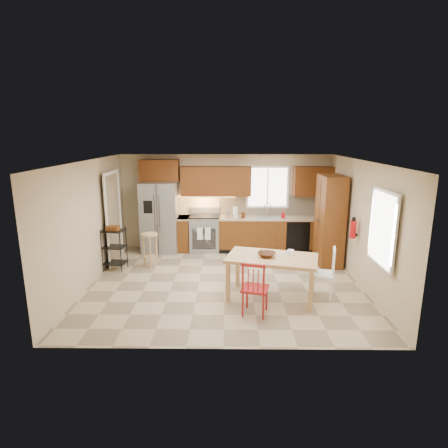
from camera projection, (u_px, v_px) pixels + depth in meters
name	position (u px, v px, depth m)	size (l,w,h in m)	color
floor	(225.00, 282.00, 7.80)	(5.50, 5.50, 0.00)	tan
ceiling	(225.00, 161.00, 7.22)	(5.50, 5.00, 0.02)	silver
wall_back	(226.00, 202.00, 9.94)	(5.50, 0.02, 2.50)	#CCB793
wall_front	(223.00, 267.00, 5.08)	(5.50, 0.02, 2.50)	#CCB793
wall_left	(89.00, 223.00, 7.54)	(0.02, 5.00, 2.50)	#CCB793
wall_right	(362.00, 224.00, 7.48)	(0.02, 5.00, 2.50)	#CCB793
refrigerator	(160.00, 217.00, 9.67)	(0.92, 0.75, 1.82)	gray
range_stove	(205.00, 234.00, 9.82)	(0.76, 0.63, 0.92)	gray
base_cabinet_narrow	(184.00, 234.00, 9.85)	(0.30, 0.60, 0.90)	#613511
base_cabinet_run	(275.00, 234.00, 9.82)	(2.92, 0.60, 0.90)	#613511
dishwasher	(298.00, 237.00, 9.53)	(0.60, 0.02, 0.78)	black
backsplash	(274.00, 205.00, 9.93)	(2.92, 0.03, 0.55)	beige
upper_over_fridge	(160.00, 170.00, 9.59)	(1.00, 0.35, 0.55)	#5A2A0F
upper_left_block	(216.00, 181.00, 9.64)	(1.80, 0.35, 0.75)	#5A2A0F
upper_right_block	(313.00, 181.00, 9.61)	(1.00, 0.35, 0.75)	#5A2A0F
window_back	(268.00, 187.00, 9.81)	(1.12, 0.04, 1.12)	white
sink	(268.00, 219.00, 9.73)	(0.62, 0.46, 0.16)	gray
undercab_glow	(205.00, 196.00, 9.71)	(1.60, 0.30, 0.01)	#FFBF66
soap_bottle	(283.00, 215.00, 9.59)	(0.09, 0.09, 0.19)	#B50C0F
paper_towel	(235.00, 212.00, 9.65)	(0.12, 0.12, 0.28)	white
canister_steel	(228.00, 214.00, 9.66)	(0.11, 0.11, 0.18)	gray
canister_wood	(243.00, 215.00, 9.63)	(0.10, 0.10, 0.14)	#502A15
pantry	(330.00, 220.00, 8.70)	(0.50, 0.95, 2.10)	#613511
fire_extinguisher	(353.00, 230.00, 7.66)	(0.12, 0.12, 0.36)	#B50C0F
window_right	(383.00, 229.00, 6.32)	(0.04, 1.02, 1.32)	white
doorway	(113.00, 219.00, 8.85)	(0.04, 0.95, 2.10)	#8C7A59
dining_table	(271.00, 278.00, 6.97)	(1.63, 0.92, 0.80)	tan
chair_red	(255.00, 287.00, 6.33)	(0.45, 0.45, 0.96)	#A4191B
chair_white	(322.00, 273.00, 6.99)	(0.45, 0.45, 0.96)	white
table_bowl	(266.00, 257.00, 6.88)	(0.33, 0.33, 0.08)	#502A15
table_jar	(291.00, 254.00, 6.97)	(0.12, 0.12, 0.15)	white
bar_stool	(150.00, 250.00, 8.69)	(0.38, 0.38, 0.78)	tan
utility_cart	(114.00, 249.00, 8.42)	(0.48, 0.38, 0.96)	black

